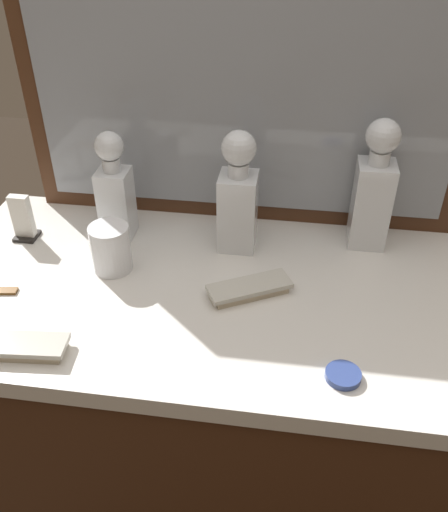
{
  "coord_description": "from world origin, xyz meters",
  "views": [
    {
      "loc": [
        0.13,
        -0.86,
        1.61
      ],
      "look_at": [
        0.0,
        0.0,
        0.99
      ],
      "focal_mm": 38.03,
      "sensor_mm": 36.0,
      "label": 1
    }
  ],
  "objects_px": {
    "silver_brush_far_right": "(22,347)",
    "crystal_tumbler_right": "(111,250)",
    "crystal_decanter_far_left": "(238,203)",
    "crystal_decanter_far_right": "(372,197)",
    "silver_brush_center": "(249,289)",
    "crystal_decanter_center": "(116,196)",
    "napkin_holder": "(23,221)",
    "porcelain_dish": "(343,375)"
  },
  "relations": [
    {
      "from": "crystal_decanter_center",
      "to": "napkin_holder",
      "type": "bearing_deg",
      "value": -167.37
    },
    {
      "from": "crystal_decanter_far_left",
      "to": "crystal_tumbler_right",
      "type": "relative_size",
      "value": 2.66
    },
    {
      "from": "crystal_decanter_far_left",
      "to": "crystal_tumbler_right",
      "type": "distance_m",
      "value": 0.29
    },
    {
      "from": "crystal_tumbler_right",
      "to": "napkin_holder",
      "type": "bearing_deg",
      "value": 160.08
    },
    {
      "from": "crystal_tumbler_right",
      "to": "napkin_holder",
      "type": "distance_m",
      "value": 0.25
    },
    {
      "from": "crystal_decanter_center",
      "to": "crystal_decanter_far_right",
      "type": "relative_size",
      "value": 0.86
    },
    {
      "from": "crystal_decanter_far_right",
      "to": "silver_brush_center",
      "type": "relative_size",
      "value": 1.67
    },
    {
      "from": "crystal_decanter_center",
      "to": "napkin_holder",
      "type": "distance_m",
      "value": 0.22
    },
    {
      "from": "silver_brush_far_right",
      "to": "crystal_tumbler_right",
      "type": "bearing_deg",
      "value": 72.87
    },
    {
      "from": "crystal_decanter_center",
      "to": "crystal_decanter_far_left",
      "type": "relative_size",
      "value": 0.92
    },
    {
      "from": "crystal_decanter_far_left",
      "to": "napkin_holder",
      "type": "height_order",
      "value": "crystal_decanter_far_left"
    },
    {
      "from": "silver_brush_far_right",
      "to": "napkin_holder",
      "type": "height_order",
      "value": "napkin_holder"
    },
    {
      "from": "crystal_decanter_center",
      "to": "crystal_tumbler_right",
      "type": "distance_m",
      "value": 0.15
    },
    {
      "from": "crystal_decanter_center",
      "to": "porcelain_dish",
      "type": "distance_m",
      "value": 0.64
    },
    {
      "from": "silver_brush_far_right",
      "to": "silver_brush_center",
      "type": "xyz_separation_m",
      "value": [
        0.38,
        0.22,
        0.0
      ]
    },
    {
      "from": "silver_brush_center",
      "to": "napkin_holder",
      "type": "xyz_separation_m",
      "value": [
        -0.54,
        0.13,
        0.03
      ]
    },
    {
      "from": "crystal_decanter_far_left",
      "to": "napkin_holder",
      "type": "xyz_separation_m",
      "value": [
        -0.49,
        -0.04,
        -0.06
      ]
    },
    {
      "from": "crystal_tumbler_right",
      "to": "porcelain_dish",
      "type": "xyz_separation_m",
      "value": [
        0.48,
        -0.24,
        -0.04
      ]
    },
    {
      "from": "napkin_holder",
      "to": "crystal_tumbler_right",
      "type": "bearing_deg",
      "value": -19.92
    },
    {
      "from": "crystal_decanter_center",
      "to": "crystal_decanter_far_left",
      "type": "distance_m",
      "value": 0.28
    },
    {
      "from": "crystal_decanter_center",
      "to": "crystal_decanter_far_left",
      "type": "bearing_deg",
      "value": -1.45
    },
    {
      "from": "crystal_tumbler_right",
      "to": "silver_brush_center",
      "type": "xyz_separation_m",
      "value": [
        0.3,
        -0.04,
        -0.04
      ]
    },
    {
      "from": "crystal_decanter_center",
      "to": "crystal_decanter_far_left",
      "type": "height_order",
      "value": "crystal_decanter_far_left"
    },
    {
      "from": "crystal_decanter_center",
      "to": "crystal_tumbler_right",
      "type": "bearing_deg",
      "value": -79.14
    },
    {
      "from": "crystal_decanter_far_right",
      "to": "porcelain_dish",
      "type": "distance_m",
      "value": 0.45
    },
    {
      "from": "silver_brush_far_right",
      "to": "crystal_decanter_far_right",
      "type": "bearing_deg",
      "value": 35.51
    },
    {
      "from": "crystal_decanter_far_left",
      "to": "porcelain_dish",
      "type": "height_order",
      "value": "crystal_decanter_far_left"
    },
    {
      "from": "crystal_decanter_far_right",
      "to": "crystal_tumbler_right",
      "type": "bearing_deg",
      "value": -161.6
    },
    {
      "from": "crystal_decanter_far_right",
      "to": "silver_brush_far_right",
      "type": "relative_size",
      "value": 1.8
    },
    {
      "from": "crystal_decanter_far_right",
      "to": "napkin_holder",
      "type": "distance_m",
      "value": 0.79
    },
    {
      "from": "crystal_tumbler_right",
      "to": "silver_brush_center",
      "type": "distance_m",
      "value": 0.31
    },
    {
      "from": "crystal_decanter_center",
      "to": "crystal_tumbler_right",
      "type": "relative_size",
      "value": 2.45
    },
    {
      "from": "crystal_decanter_center",
      "to": "crystal_decanter_far_right",
      "type": "distance_m",
      "value": 0.57
    },
    {
      "from": "crystal_decanter_center",
      "to": "porcelain_dish",
      "type": "xyz_separation_m",
      "value": [
        0.51,
        -0.38,
        -0.1
      ]
    },
    {
      "from": "silver_brush_center",
      "to": "napkin_holder",
      "type": "bearing_deg",
      "value": 166.33
    },
    {
      "from": "crystal_decanter_far_left",
      "to": "crystal_tumbler_right",
      "type": "xyz_separation_m",
      "value": [
        -0.25,
        -0.13,
        -0.06
      ]
    },
    {
      "from": "crystal_decanter_far_right",
      "to": "crystal_decanter_center",
      "type": "bearing_deg",
      "value": -175.21
    },
    {
      "from": "crystal_tumbler_right",
      "to": "silver_brush_far_right",
      "type": "bearing_deg",
      "value": -107.13
    },
    {
      "from": "crystal_decanter_far_left",
      "to": "porcelain_dish",
      "type": "distance_m",
      "value": 0.45
    },
    {
      "from": "crystal_tumbler_right",
      "to": "silver_brush_center",
      "type": "bearing_deg",
      "value": -8.48
    },
    {
      "from": "crystal_decanter_far_right",
      "to": "silver_brush_center",
      "type": "distance_m",
      "value": 0.35
    },
    {
      "from": "crystal_tumbler_right",
      "to": "silver_brush_far_right",
      "type": "distance_m",
      "value": 0.28
    }
  ]
}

